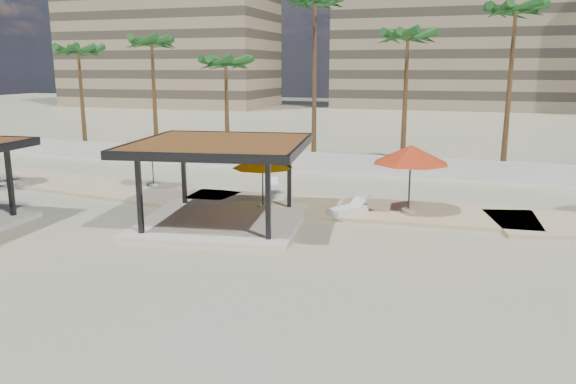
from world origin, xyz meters
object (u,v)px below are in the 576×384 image
Objects in this scene: pavilion_central at (221,175)px; lounger_b at (349,209)px; umbrella_c at (411,155)px; lounger_a at (274,192)px.

pavilion_central is 3.77× the size of lounger_b.
umbrella_c is at bearing -34.60° from lounger_b.
umbrella_c reaches higher than lounger_b.
lounger_b is (-2.41, -1.12, -2.36)m from umbrella_c.
pavilion_central is 5.16m from lounger_a.
umbrella_c is 2.00× the size of lounger_b.
pavilion_central is at bearing 148.39° from lounger_b.
pavilion_central is 3.76× the size of lounger_a.
pavilion_central reaches higher than umbrella_c.
umbrella_c is 1.99× the size of lounger_a.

